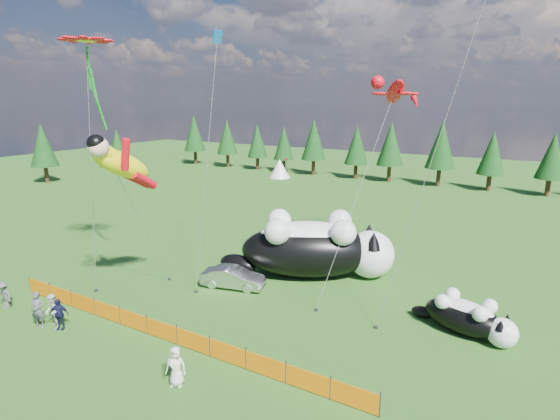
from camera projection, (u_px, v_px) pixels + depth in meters
name	position (u px, v px, depth m)	size (l,w,h in m)	color
ground	(202.00, 314.00, 24.14)	(160.00, 160.00, 0.00)	#103609
safety_fence	(162.00, 330.00, 21.49)	(22.06, 0.06, 1.10)	#262626
tree_line	(409.00, 155.00, 61.00)	(90.00, 4.00, 8.00)	black
festival_tents	(490.00, 187.00, 52.13)	(50.00, 3.20, 2.80)	white
cat_large	(316.00, 247.00, 28.99)	(11.02, 7.75, 4.28)	black
cat_small	(468.00, 317.00, 21.94)	(5.31, 2.92, 1.95)	black
car	(233.00, 278.00, 27.47)	(1.40, 4.02, 1.32)	silver
spectator_a	(38.00, 310.00, 22.58)	(0.71, 0.47, 1.95)	#4F4F53
spectator_b	(53.00, 312.00, 22.46)	(0.92, 0.54, 1.89)	silver
spectator_c	(59.00, 314.00, 22.41)	(0.98, 0.50, 1.68)	#131636
spectator_d	(4.00, 295.00, 24.66)	(1.04, 0.53, 1.60)	#4F4F53
spectator_e	(176.00, 366.00, 17.97)	(0.85, 0.55, 1.74)	silver
superhero_kite	(122.00, 164.00, 23.64)	(4.10, 5.71, 10.38)	#FFED0D
gecko_kite	(395.00, 92.00, 28.91)	(4.85, 12.62, 15.16)	red
flower_kite	(86.00, 43.00, 25.22)	(3.60, 3.60, 15.11)	red
diamond_kite_a	(216.00, 48.00, 26.29)	(0.79, 4.15, 16.05)	#0B63B1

